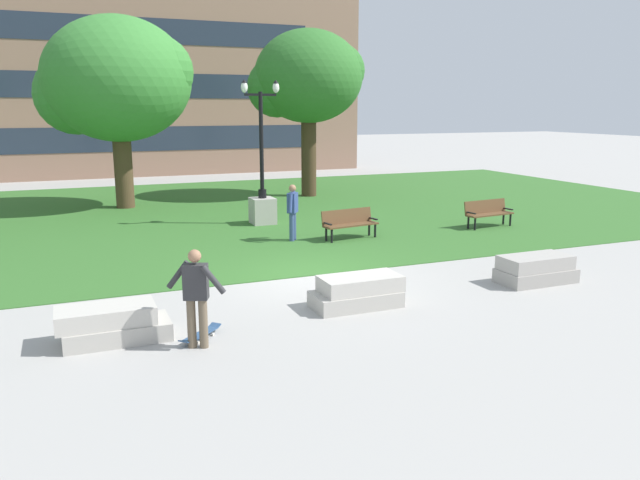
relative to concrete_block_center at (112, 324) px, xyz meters
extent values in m
plane|color=#A3A09B|center=(4.80, 2.64, -0.31)|extent=(140.00, 140.00, 0.00)
cube|color=#336628|center=(4.80, 12.64, -0.30)|extent=(40.00, 20.00, 0.02)
cube|color=#B2ADA3|center=(0.08, 0.00, -0.15)|extent=(1.80, 0.90, 0.32)
cube|color=#BBB6AB|center=(-0.09, 0.00, 0.17)|extent=(1.66, 0.83, 0.32)
cube|color=#B2ADA3|center=(4.76, 0.10, -0.15)|extent=(1.80, 0.90, 0.32)
cube|color=#BBB6AB|center=(4.86, 0.10, 0.17)|extent=(1.66, 0.83, 0.32)
cube|color=#9E9991|center=(9.43, 0.14, -0.15)|extent=(1.80, 0.90, 0.32)
cube|color=#A6A098|center=(9.39, 0.14, 0.17)|extent=(1.66, 0.83, 0.32)
cylinder|color=brown|center=(1.23, -0.83, 0.12)|extent=(0.15, 0.15, 0.86)
cylinder|color=brown|center=(1.41, -0.91, 0.12)|extent=(0.15, 0.15, 0.86)
cube|color=#2D2D30|center=(1.32, -0.87, 0.85)|extent=(0.46, 0.38, 0.60)
cylinder|color=#2D2D30|center=(1.08, -0.60, 0.93)|extent=(0.42, 0.25, 0.50)
cylinder|color=#2D2D30|center=(1.56, -1.14, 0.93)|extent=(0.42, 0.25, 0.50)
sphere|color=#9E7051|center=(1.32, -0.87, 1.29)|extent=(0.22, 0.22, 0.22)
cube|color=#2D4C75|center=(1.44, -0.50, -0.22)|extent=(0.73, 0.69, 0.02)
cube|color=#2D4C75|center=(1.77, -0.19, -0.20)|extent=(0.22, 0.23, 0.06)
cube|color=#2D4C75|center=(1.10, -0.80, -0.20)|extent=(0.22, 0.23, 0.06)
cylinder|color=silver|center=(1.52, -0.27, -0.28)|extent=(0.06, 0.06, 0.06)
cylinder|color=silver|center=(1.67, -0.43, -0.28)|extent=(0.06, 0.06, 0.06)
cylinder|color=silver|center=(1.20, -0.56, -0.28)|extent=(0.06, 0.06, 0.06)
cylinder|color=silver|center=(1.35, -0.73, -0.28)|extent=(0.06, 0.06, 0.06)
cube|color=brown|center=(7.48, 6.11, 0.15)|extent=(1.85, 0.70, 0.05)
cube|color=brown|center=(7.44, 6.35, 0.38)|extent=(1.80, 0.39, 0.46)
cube|color=black|center=(6.65, 5.98, 0.27)|extent=(0.12, 0.40, 0.04)
cube|color=black|center=(8.31, 6.23, 0.27)|extent=(0.12, 0.40, 0.04)
cylinder|color=black|center=(6.71, 5.83, -0.08)|extent=(0.07, 0.07, 0.41)
cylinder|color=black|center=(8.29, 6.07, -0.08)|extent=(0.07, 0.07, 0.41)
cylinder|color=black|center=(6.66, 6.15, -0.08)|extent=(0.07, 0.07, 0.41)
cylinder|color=black|center=(8.25, 6.38, -0.08)|extent=(0.07, 0.07, 0.41)
cube|color=brown|center=(12.64, 6.06, 0.15)|extent=(1.84, 0.64, 0.05)
cube|color=brown|center=(12.61, 6.31, 0.38)|extent=(1.80, 0.33, 0.46)
cube|color=black|center=(11.80, 5.96, 0.27)|extent=(0.11, 0.40, 0.04)
cube|color=black|center=(13.47, 6.16, 0.27)|extent=(0.11, 0.40, 0.04)
cylinder|color=black|center=(11.86, 5.81, -0.08)|extent=(0.07, 0.07, 0.41)
cylinder|color=black|center=(13.45, 5.99, -0.08)|extent=(0.07, 0.07, 0.41)
cylinder|color=black|center=(11.82, 6.13, -0.08)|extent=(0.07, 0.07, 0.41)
cylinder|color=black|center=(13.41, 6.31, -0.08)|extent=(0.07, 0.07, 0.41)
cube|color=#ADA89E|center=(5.75, 9.65, 0.16)|extent=(0.80, 0.80, 0.90)
cylinder|color=black|center=(5.75, 9.65, 0.76)|extent=(0.28, 0.28, 0.30)
cylinder|color=black|center=(5.75, 9.65, 2.41)|extent=(0.14, 0.14, 3.59)
cube|color=black|center=(5.75, 9.65, 4.11)|extent=(1.10, 0.08, 0.08)
ellipsoid|color=white|center=(5.20, 9.65, 4.35)|extent=(0.22, 0.22, 0.36)
cone|color=black|center=(5.20, 9.65, 4.54)|extent=(0.20, 0.20, 0.13)
ellipsoid|color=white|center=(6.30, 9.65, 4.35)|extent=(0.22, 0.22, 0.36)
cone|color=black|center=(6.30, 9.65, 4.54)|extent=(0.20, 0.20, 0.13)
cylinder|color=#42301E|center=(9.79, 15.54, 1.71)|extent=(0.68, 0.68, 4.00)
ellipsoid|color=#2D6B28|center=(9.79, 15.54, 5.03)|extent=(4.79, 4.79, 4.07)
sphere|color=#2D6B28|center=(8.47, 16.02, 4.55)|extent=(2.64, 2.64, 2.64)
sphere|color=#2D6B28|center=(10.99, 15.06, 5.27)|extent=(2.40, 2.40, 2.40)
cylinder|color=#4C3823|center=(1.67, 15.21, 1.45)|extent=(0.72, 0.72, 3.48)
ellipsoid|color=#387F33|center=(1.67, 15.21, 4.76)|extent=(5.68, 5.68, 4.83)
sphere|color=#387F33|center=(0.11, 15.77, 4.19)|extent=(3.13, 3.13, 3.13)
sphere|color=#387F33|center=(3.09, 14.64, 5.04)|extent=(2.84, 2.84, 2.84)
cylinder|color=#384C7A|center=(5.82, 6.70, 0.14)|extent=(0.15, 0.15, 0.86)
cylinder|color=#384C7A|center=(5.70, 6.54, 0.14)|extent=(0.15, 0.15, 0.86)
cube|color=#334784|center=(5.76, 6.62, 0.87)|extent=(0.43, 0.46, 0.60)
cylinder|color=#334784|center=(5.92, 6.88, 0.90)|extent=(0.20, 0.22, 0.56)
cylinder|color=#334784|center=(5.60, 6.36, 0.90)|extent=(0.20, 0.22, 0.56)
sphere|color=#9E7051|center=(5.76, 6.62, 1.31)|extent=(0.22, 0.22, 0.22)
cube|color=#8E6B56|center=(3.00, 27.14, 6.38)|extent=(29.15, 1.00, 13.38)
cube|color=#232D3D|center=(3.00, 26.62, 1.89)|extent=(21.86, 0.03, 1.40)
cube|color=#232D3D|center=(3.00, 26.62, 4.89)|extent=(21.86, 0.03, 1.40)
cube|color=#232D3D|center=(3.00, 26.62, 7.89)|extent=(21.86, 0.03, 1.40)
camera|label=1|loc=(-0.58, -10.91, 3.70)|focal=35.00mm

